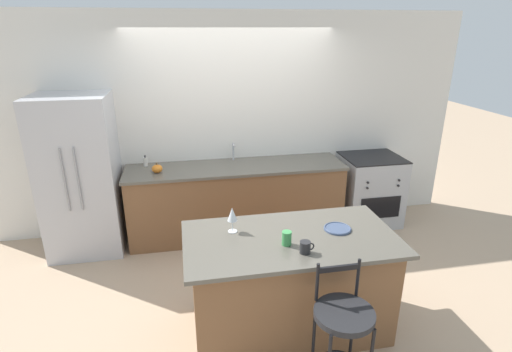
% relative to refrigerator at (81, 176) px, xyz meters
% --- Properties ---
extents(ground_plane, '(18.00, 18.00, 0.00)m').
position_rel_refrigerator_xyz_m(ground_plane, '(1.79, -0.35, -0.92)').
color(ground_plane, tan).
extents(wall_back, '(6.00, 0.07, 2.70)m').
position_rel_refrigerator_xyz_m(wall_back, '(1.79, 0.38, 0.43)').
color(wall_back, silver).
rests_on(wall_back, ground_plane).
extents(back_counter, '(2.67, 0.71, 0.91)m').
position_rel_refrigerator_xyz_m(back_counter, '(1.79, 0.04, -0.46)').
color(back_counter, brown).
rests_on(back_counter, ground_plane).
extents(sink_faucet, '(0.02, 0.13, 0.22)m').
position_rel_refrigerator_xyz_m(sink_faucet, '(1.79, 0.25, 0.13)').
color(sink_faucet, '#ADAFB5').
rests_on(sink_faucet, back_counter).
extents(kitchen_island, '(1.74, 0.92, 0.90)m').
position_rel_refrigerator_xyz_m(kitchen_island, '(1.97, -1.79, -0.46)').
color(kitchen_island, brown).
rests_on(kitchen_island, ground_plane).
extents(refrigerator, '(0.81, 0.75, 1.83)m').
position_rel_refrigerator_xyz_m(refrigerator, '(0.00, 0.00, 0.00)').
color(refrigerator, '#BCBCC1').
rests_on(refrigerator, ground_plane).
extents(oven_range, '(0.75, 0.69, 0.92)m').
position_rel_refrigerator_xyz_m(oven_range, '(3.58, 0.03, -0.46)').
color(oven_range, '#ADAFB5').
rests_on(oven_range, ground_plane).
extents(bar_stool_near, '(0.42, 0.42, 1.00)m').
position_rel_refrigerator_xyz_m(bar_stool_near, '(2.16, -2.49, -0.35)').
color(bar_stool_near, black).
rests_on(bar_stool_near, ground_plane).
extents(dinner_plate, '(0.23, 0.23, 0.02)m').
position_rel_refrigerator_xyz_m(dinner_plate, '(2.39, -1.74, -0.00)').
color(dinner_plate, '#425170').
rests_on(dinner_plate, kitchen_island).
extents(wine_glass, '(0.08, 0.08, 0.22)m').
position_rel_refrigerator_xyz_m(wine_glass, '(1.52, -1.61, 0.14)').
color(wine_glass, white).
rests_on(wine_glass, kitchen_island).
extents(coffee_mug, '(0.11, 0.08, 0.09)m').
position_rel_refrigerator_xyz_m(coffee_mug, '(2.02, -2.04, 0.03)').
color(coffee_mug, '#232326').
rests_on(coffee_mug, kitchen_island).
extents(tumbler_cup, '(0.08, 0.08, 0.11)m').
position_rel_refrigerator_xyz_m(tumbler_cup, '(1.91, -1.90, 0.04)').
color(tumbler_cup, '#3D934C').
rests_on(tumbler_cup, kitchen_island).
extents(pumpkin_decoration, '(0.12, 0.12, 0.12)m').
position_rel_refrigerator_xyz_m(pumpkin_decoration, '(0.85, -0.04, 0.04)').
color(pumpkin_decoration, orange).
rests_on(pumpkin_decoration, back_counter).
extents(soap_bottle, '(0.05, 0.05, 0.14)m').
position_rel_refrigerator_xyz_m(soap_bottle, '(0.71, 0.23, 0.05)').
color(soap_bottle, silver).
rests_on(soap_bottle, back_counter).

